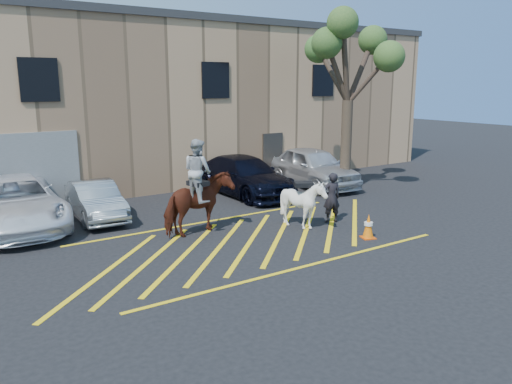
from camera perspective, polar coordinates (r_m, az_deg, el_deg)
ground at (r=14.84m, az=-1.24°, el=-5.29°), size 90.00×90.00×0.00m
car_white_pickup at (r=17.40m, az=-25.92°, el=-1.16°), size 2.83×5.86×1.61m
car_silver_sedan at (r=17.61m, az=-17.86°, el=-0.94°), size 1.53×3.88×1.26m
car_blue_suv at (r=20.40m, az=-1.28°, el=1.85°), size 2.25×5.36×1.54m
car_white_suv at (r=22.17m, az=6.53°, el=2.87°), size 2.58×5.27×1.73m
handler at (r=16.49m, az=8.64°, el=-0.64°), size 0.69×0.55×1.66m
warehouse at (r=25.10m, az=-16.48°, el=9.95°), size 32.42×10.20×7.30m
hatching_zone at (r=14.60m, az=-0.61°, el=-5.56°), size 12.60×5.12×0.01m
mounted_bay at (r=15.07m, az=-6.61°, el=-0.49°), size 2.35×1.42×2.89m
saddled_white at (r=15.71m, az=5.40°, el=-1.30°), size 1.82×1.88×1.59m
traffic_cone at (r=15.11m, az=12.72°, el=-3.83°), size 0.48×0.48×0.73m
tree at (r=20.97m, az=10.63°, el=15.44°), size 3.99×4.37×7.31m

